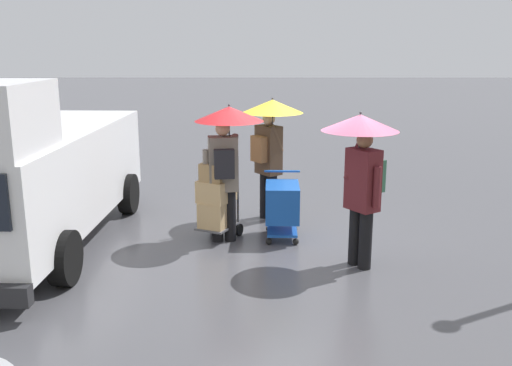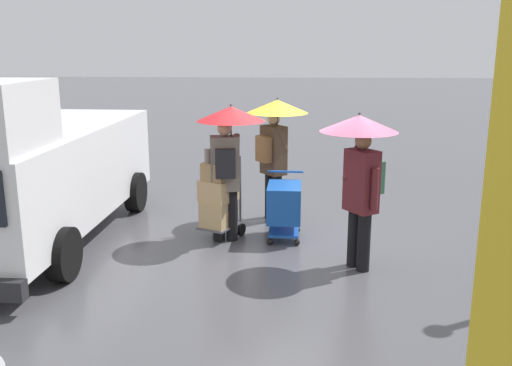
# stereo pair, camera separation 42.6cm
# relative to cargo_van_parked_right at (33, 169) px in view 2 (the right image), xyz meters

# --- Properties ---
(ground_plane) EXTENTS (90.00, 90.00, 0.00)m
(ground_plane) POSITION_rel_cargo_van_parked_right_xyz_m (-3.89, -0.31, -1.18)
(ground_plane) COLOR #4C4C51
(cargo_van_parked_right) EXTENTS (2.31, 5.39, 2.60)m
(cargo_van_parked_right) POSITION_rel_cargo_van_parked_right_xyz_m (0.00, 0.00, 0.00)
(cargo_van_parked_right) COLOR white
(cargo_van_parked_right) RESTS_ON ground
(shopping_cart_vendor) EXTENTS (0.58, 0.83, 1.02)m
(shopping_cart_vendor) POSITION_rel_cargo_van_parked_right_xyz_m (-3.79, -0.44, -0.61)
(shopping_cart_vendor) COLOR #1951B2
(shopping_cart_vendor) RESTS_ON ground
(hand_dolly_boxes) EXTENTS (0.76, 0.85, 1.32)m
(hand_dolly_boxes) POSITION_rel_cargo_van_parked_right_xyz_m (-2.76, -0.38, -0.49)
(hand_dolly_boxes) COLOR #515156
(hand_dolly_boxes) RESTS_ON ground
(pedestrian_pink_side) EXTENTS (1.04, 1.04, 2.15)m
(pedestrian_pink_side) POSITION_rel_cargo_van_parked_right_xyz_m (-4.80, 0.68, 0.39)
(pedestrian_pink_side) COLOR black
(pedestrian_pink_side) RESTS_ON ground
(pedestrian_black_side) EXTENTS (1.04, 1.04, 2.15)m
(pedestrian_black_side) POSITION_rel_cargo_van_parked_right_xyz_m (-3.61, -1.42, 0.39)
(pedestrian_black_side) COLOR black
(pedestrian_black_side) RESTS_ON ground
(pedestrian_white_side) EXTENTS (1.04, 1.04, 2.15)m
(pedestrian_white_side) POSITION_rel_cargo_van_parked_right_xyz_m (-2.93, -0.31, 0.39)
(pedestrian_white_side) COLOR black
(pedestrian_white_side) RESTS_ON ground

